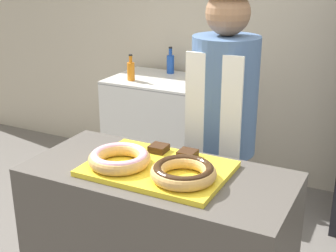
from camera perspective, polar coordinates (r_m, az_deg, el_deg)
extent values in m
cube|color=#BCB29E|center=(3.92, 13.89, 11.88)|extent=(8.00, 0.06, 2.70)
cube|color=yellow|center=(2.07, -1.26, -5.21)|extent=(0.62, 0.43, 0.02)
torus|color=tan|center=(2.07, -5.94, -4.01)|extent=(0.28, 0.28, 0.06)
torus|color=#EFADC6|center=(2.07, -5.95, -3.60)|extent=(0.25, 0.25, 0.04)
torus|color=tan|center=(1.94, 1.88, -5.72)|extent=(0.28, 0.28, 0.06)
torus|color=#331E0F|center=(1.93, 1.89, -5.28)|extent=(0.25, 0.25, 0.04)
cube|color=#382111|center=(2.21, -1.14, -2.72)|extent=(0.08, 0.08, 0.03)
cube|color=#382111|center=(2.15, 2.39, -3.41)|extent=(0.08, 0.08, 0.03)
cylinder|color=#4C4C51|center=(2.80, 6.27, -11.02)|extent=(0.26, 0.26, 0.84)
cylinder|color=#4C6B99|center=(2.50, 6.90, 3.67)|extent=(0.35, 0.35, 0.63)
cube|color=white|center=(2.51, 5.20, -6.32)|extent=(0.30, 0.02, 1.33)
sphere|color=#936B4C|center=(2.42, 7.32, 13.51)|extent=(0.23, 0.23, 0.23)
cube|color=silver|center=(4.06, -0.30, -0.42)|extent=(0.93, 0.64, 0.90)
cube|color=gray|center=(3.93, -0.31, 5.44)|extent=(0.93, 0.64, 0.01)
cylinder|color=#1E4CB2|center=(4.13, 0.30, 7.53)|extent=(0.07, 0.07, 0.16)
cylinder|color=#1E4CB2|center=(4.11, 0.30, 9.03)|extent=(0.03, 0.03, 0.06)
cylinder|color=black|center=(4.10, 0.30, 9.54)|extent=(0.03, 0.03, 0.01)
cylinder|color=orange|center=(3.89, -4.54, 6.63)|extent=(0.06, 0.06, 0.15)
cylinder|color=orange|center=(3.87, -4.58, 8.12)|extent=(0.03, 0.03, 0.06)
cylinder|color=black|center=(3.86, -4.59, 8.62)|extent=(0.03, 0.03, 0.01)
cylinder|color=#99661E|center=(3.79, 4.15, 6.53)|extent=(0.06, 0.06, 0.18)
cylinder|color=#99661E|center=(3.77, 4.20, 8.34)|extent=(0.03, 0.03, 0.07)
cylinder|color=black|center=(3.76, 4.22, 8.94)|extent=(0.03, 0.03, 0.01)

